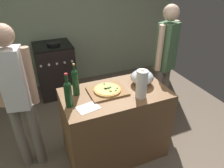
# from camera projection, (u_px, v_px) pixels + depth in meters

# --- Properties ---
(ground_plane) EXTENTS (4.35, 3.40, 0.02)m
(ground_plane) POSITION_uv_depth(u_px,v_px,m) (97.00, 120.00, 3.22)
(ground_plane) COLOR #6B5B4C
(kitchen_wall_rear) EXTENTS (4.35, 0.10, 2.60)m
(kitchen_wall_rear) POSITION_uv_depth(u_px,v_px,m) (68.00, 15.00, 3.74)
(kitchen_wall_rear) COLOR #99A889
(kitchen_wall_rear) RESTS_ON ground_plane
(counter) EXTENTS (1.16, 0.66, 0.88)m
(counter) POSITION_uv_depth(u_px,v_px,m) (115.00, 124.00, 2.46)
(counter) COLOR brown
(counter) RESTS_ON ground_plane
(cutting_board) EXTENTS (0.40, 0.32, 0.02)m
(cutting_board) POSITION_uv_depth(u_px,v_px,m) (107.00, 91.00, 2.24)
(cutting_board) COLOR olive
(cutting_board) RESTS_ON counter
(pizza) EXTENTS (0.29, 0.29, 0.03)m
(pizza) POSITION_uv_depth(u_px,v_px,m) (107.00, 89.00, 2.23)
(pizza) COLOR tan
(pizza) RESTS_ON cutting_board
(mixing_bowl) EXTENTS (0.26, 0.26, 0.16)m
(mixing_bowl) POSITION_uv_depth(u_px,v_px,m) (142.00, 77.00, 2.36)
(mixing_bowl) COLOR #B2B2B7
(mixing_bowl) RESTS_ON counter
(paper_towel_roll) EXTENTS (0.12, 0.12, 0.30)m
(paper_towel_roll) POSITION_uv_depth(u_px,v_px,m) (142.00, 84.00, 2.09)
(paper_towel_roll) COLOR white
(paper_towel_roll) RESTS_ON counter
(wine_bottle_clear) EXTENTS (0.07, 0.07, 0.35)m
(wine_bottle_clear) POSITION_uv_depth(u_px,v_px,m) (68.00, 93.00, 1.95)
(wine_bottle_clear) COLOR #143819
(wine_bottle_clear) RESTS_ON counter
(wine_bottle_dark) EXTENTS (0.07, 0.07, 0.35)m
(wine_bottle_dark) POSITION_uv_depth(u_px,v_px,m) (75.00, 81.00, 2.13)
(wine_bottle_dark) COLOR #143819
(wine_bottle_dark) RESTS_ON counter
(recipe_sheet) EXTENTS (0.23, 0.19, 0.00)m
(recipe_sheet) POSITION_uv_depth(u_px,v_px,m) (88.00, 108.00, 1.99)
(recipe_sheet) COLOR white
(recipe_sheet) RESTS_ON counter
(stove) EXTENTS (0.62, 0.63, 0.97)m
(stove) POSITION_uv_depth(u_px,v_px,m) (56.00, 69.00, 3.70)
(stove) COLOR black
(stove) RESTS_ON ground_plane
(person_in_stripes) EXTENTS (0.38, 0.24, 1.66)m
(person_in_stripes) POSITION_uv_depth(u_px,v_px,m) (18.00, 95.00, 2.05)
(person_in_stripes) COLOR slate
(person_in_stripes) RESTS_ON ground_plane
(person_in_red) EXTENTS (0.38, 0.28, 1.68)m
(person_in_red) POSITION_uv_depth(u_px,v_px,m) (165.00, 59.00, 2.80)
(person_in_red) COLOR slate
(person_in_red) RESTS_ON ground_plane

